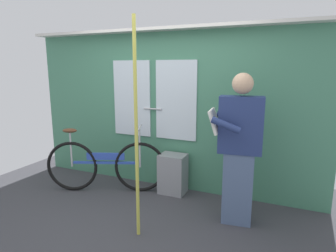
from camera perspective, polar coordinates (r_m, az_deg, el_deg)
name	(u,v)px	position (r m, az deg, el deg)	size (l,w,h in m)	color
ground_plane	(123,227)	(3.46, -8.82, -19.02)	(5.32, 4.09, 0.04)	#38383D
train_door_wall	(167,107)	(4.12, -0.24, 3.73)	(4.32, 0.28, 2.25)	#427F60
bicycle_near_door	(105,165)	(4.19, -12.23, -7.55)	(1.58, 0.71, 0.93)	black
passenger_reading_newspaper	(239,147)	(3.23, 13.76, -4.02)	(0.59, 0.52, 1.68)	slate
trash_bin_by_wall	(173,174)	(4.09, 0.96, -9.37)	(0.36, 0.28, 0.55)	gray
handrail_pole	(136,132)	(2.86, -6.27, -1.23)	(0.04, 0.04, 2.21)	#C6C14C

